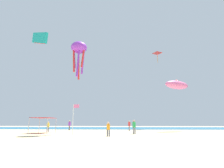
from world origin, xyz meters
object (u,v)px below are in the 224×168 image
person_near_tent (129,125)px  kite_diamond_red (157,54)px  person_central (134,126)px  person_leftmost (48,126)px  kite_inflatable_pink (177,85)px  kite_octopus_purple (79,49)px  kite_parafoil_teal (40,38)px  banner_flag (74,117)px  person_rightmost (108,128)px  canopy_tent (44,118)px  person_far_shore (69,124)px

person_near_tent → kite_diamond_red: size_ratio=0.69×
person_central → kite_diamond_red: bearing=-159.2°
person_leftmost → kite_inflatable_pink: bearing=-145.8°
kite_octopus_purple → kite_parafoil_teal: (-6.16, 0.02, 1.98)m
banner_flag → kite_diamond_red: kite_diamond_red is taller
kite_parafoil_teal → person_leftmost: bearing=125.8°
person_near_tent → kite_inflatable_pink: bearing=-80.0°
person_leftmost → person_rightmost: (10.41, -8.83, -0.06)m
person_near_tent → person_leftmost: person_near_tent is taller
person_leftmost → kite_diamond_red: size_ratio=0.62×
canopy_tent → kite_octopus_purple: (5.20, -1.57, 10.05)m
canopy_tent → banner_flag: 10.45m
canopy_tent → person_far_shore: size_ratio=1.72×
banner_flag → kite_octopus_purple: kite_octopus_purple is taller
person_near_tent → kite_octopus_purple: (-7.69, -9.32, 11.05)m
kite_inflatable_pink → kite_octopus_purple: bearing=-0.3°
banner_flag → person_far_shore: bearing=107.1°
person_rightmost → kite_diamond_red: kite_diamond_red is taller
kite_octopus_purple → kite_parafoil_teal: kite_parafoil_teal is taller
banner_flag → kite_inflatable_pink: (15.33, 15.19, 6.39)m
kite_diamond_red → kite_inflatable_pink: size_ratio=0.47×
canopy_tent → person_leftmost: size_ratio=1.96×
kite_parafoil_teal → person_central: bearing=41.8°
kite_inflatable_pink → canopy_tent: bearing=-9.8°
canopy_tent → person_far_shore: 9.76m
canopy_tent → person_leftmost: 3.25m
person_far_shore → kite_inflatable_pink: (20.79, -2.55, 7.28)m
person_central → kite_octopus_purple: kite_octopus_purple is taller
person_leftmost → person_far_shore: person_far_shore is taller
kite_diamond_red → kite_octopus_purple: (-16.07, -20.58, -7.35)m
kite_diamond_red → banner_flag: bearing=27.9°
person_rightmost → banner_flag: banner_flag is taller
banner_flag → canopy_tent: bearing=129.2°
person_near_tent → person_rightmost: size_ratio=1.18×
person_far_shore → kite_diamond_red: size_ratio=0.71×
canopy_tent → kite_inflatable_pink: size_ratio=0.57×
person_far_shore → kite_diamond_red: 28.81m
person_near_tent → kite_parafoil_teal: bearing=138.0°
canopy_tent → kite_parafoil_teal: bearing=-121.6°
person_rightmost → kite_diamond_red: size_ratio=0.58×
kite_parafoil_teal → person_near_tent: bearing=75.5°
person_far_shore → kite_octopus_purple: (4.06, -11.22, 11.01)m
person_near_tent → person_rightmost: (-2.97, -13.56, -0.17)m
banner_flag → kite_parafoil_teal: 15.70m
person_near_tent → person_central: bearing=-164.7°
person_near_tent → banner_flag: (-6.29, -15.85, 0.93)m
person_rightmost → banner_flag: (-3.32, -2.28, 1.09)m
banner_flag → kite_parafoil_teal: bearing=139.1°
kite_octopus_purple → person_far_shore: bearing=-49.6°
banner_flag → kite_inflatable_pink: kite_inflatable_pink is taller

